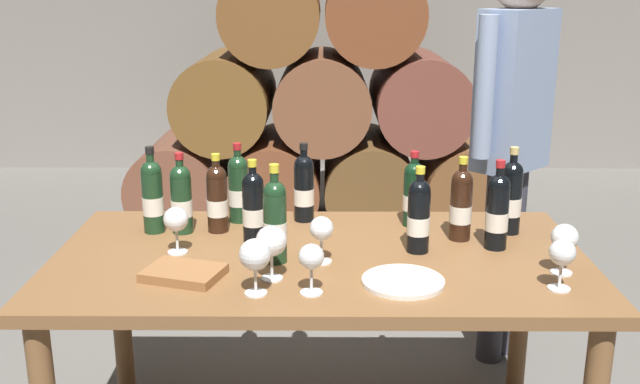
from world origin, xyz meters
The scene contains 25 objects.
cellar_back_wall centered at (0.00, 4.20, 1.40)m, with size 10.00×0.24×2.80m, color gray.
barrel_stack centered at (0.00, 2.60, 0.72)m, with size 2.49×0.90×1.69m.
dining_table centered at (0.00, 0.00, 0.67)m, with size 1.70×0.90×0.76m.
wine_bottle_0 centered at (-0.48, 0.21, 0.88)m, with size 0.07×0.07×0.28m.
wine_bottle_1 centered at (-0.29, 0.34, 0.89)m, with size 0.07×0.07×0.29m.
wine_bottle_2 centered at (-0.22, 0.12, 0.88)m, with size 0.07×0.07×0.28m.
wine_bottle_3 centered at (0.65, 0.22, 0.89)m, with size 0.07×0.07×0.30m.
wine_bottle_4 centered at (0.32, 0.03, 0.88)m, with size 0.07×0.07×0.28m.
wine_bottle_5 centered at (-0.14, -0.06, 0.89)m, with size 0.07×0.07×0.31m.
wine_bottle_6 centered at (0.33, 0.30, 0.88)m, with size 0.07×0.07×0.27m.
wine_bottle_7 centered at (-0.06, 0.35, 0.88)m, with size 0.07×0.07×0.29m.
wine_bottle_8 centered at (0.47, 0.15, 0.88)m, with size 0.07×0.07×0.29m.
wine_bottle_9 centered at (-0.58, 0.22, 0.89)m, with size 0.07×0.07×0.30m.
wine_bottle_10 centered at (-0.36, 0.23, 0.88)m, with size 0.07×0.07×0.28m.
wine_bottle_11 centered at (0.57, 0.06, 0.89)m, with size 0.07×0.07×0.30m.
wine_glass_0 centered at (0.68, -0.27, 0.87)m, with size 0.07×0.07×0.15m.
wine_glass_1 centered at (-0.14, -0.20, 0.88)m, with size 0.09×0.09×0.16m.
wine_glass_2 centered at (-0.18, -0.31, 0.87)m, with size 0.09×0.09×0.16m.
wine_glass_3 centered at (0.01, -0.07, 0.87)m, with size 0.07×0.07×0.15m.
wine_glass_4 centered at (0.72, -0.15, 0.87)m, with size 0.08×0.08×0.15m.
wine_glass_5 centered at (-0.02, -0.30, 0.86)m, with size 0.07×0.07×0.15m.
wine_glass_6 centered at (-0.46, 0.01, 0.87)m, with size 0.08×0.08×0.15m.
tasting_notebook centered at (-0.40, -0.19, 0.77)m, with size 0.22×0.16×0.03m, color #936038.
serving_plate centered at (0.24, -0.23, 0.77)m, with size 0.24×0.24×0.01m, color white.
sommelier_presenting centered at (0.78, 0.75, 1.04)m, with size 0.38×0.37×1.72m.
Camera 1 is at (0.02, -2.20, 1.61)m, focal length 41.41 mm.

